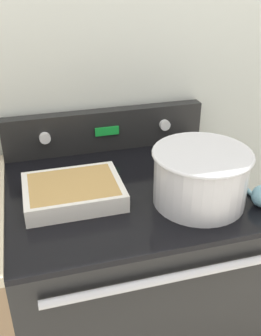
% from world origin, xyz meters
% --- Properties ---
extents(kitchen_wall, '(8.00, 0.05, 2.50)m').
position_xyz_m(kitchen_wall, '(0.00, 0.69, 1.25)').
color(kitchen_wall, silver).
rests_on(kitchen_wall, ground_plane).
extents(stove_range, '(0.76, 0.68, 0.90)m').
position_xyz_m(stove_range, '(0.00, 0.33, 0.45)').
color(stove_range, black).
rests_on(stove_range, ground_plane).
extents(control_panel, '(0.76, 0.07, 0.16)m').
position_xyz_m(control_panel, '(0.00, 0.63, 0.98)').
color(control_panel, black).
rests_on(control_panel, stove_range).
extents(mixing_bowl, '(0.29, 0.29, 0.17)m').
position_xyz_m(mixing_bowl, '(0.19, 0.19, 1.00)').
color(mixing_bowl, silver).
rests_on(mixing_bowl, stove_range).
extents(casserole_dish, '(0.29, 0.23, 0.05)m').
position_xyz_m(casserole_dish, '(-0.17, 0.30, 0.93)').
color(casserole_dish, silver).
rests_on(casserole_dish, stove_range).
extents(ladle, '(0.07, 0.27, 0.07)m').
position_xyz_m(ladle, '(0.36, 0.13, 0.93)').
color(ladle, '#7AB2C6').
rests_on(ladle, stove_range).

